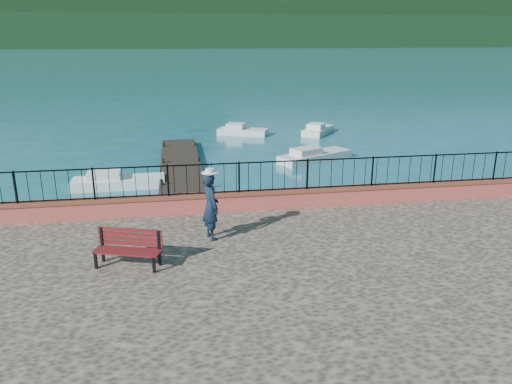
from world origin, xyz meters
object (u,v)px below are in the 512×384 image
object	(u,v)px
boat_2	(315,153)
boat_4	(243,129)
boat_0	(118,178)
person	(211,206)
park_bench	(128,256)
boat_5	(318,128)

from	to	relation	value
boat_2	boat_4	world-z (taller)	same
boat_0	boat_4	bearing A→B (deg)	56.37
person	boat_0	world-z (taller)	person
person	boat_4	bearing A→B (deg)	-28.00
person	boat_2	xyz separation A→B (m)	(6.65, 12.93, -1.73)
park_bench	boat_0	world-z (taller)	park_bench
boat_4	park_bench	bearing A→B (deg)	-81.93
boat_0	park_bench	bearing A→B (deg)	-84.25
person	park_bench	bearing A→B (deg)	106.12
person	boat_5	distance (m)	22.49
boat_0	boat_4	xyz separation A→B (m)	(7.23, 11.39, 0.00)
boat_4	boat_0	bearing A→B (deg)	-99.54
park_bench	person	distance (m)	2.61
person	boat_2	distance (m)	14.64
boat_5	park_bench	bearing A→B (deg)	-172.48
park_bench	person	xyz separation A→B (m)	(2.10, 1.41, 0.65)
boat_0	boat_4	world-z (taller)	same
boat_2	boat_4	size ratio (longest dim) A/B	1.30
person	boat_5	world-z (taller)	person
boat_0	boat_5	xyz separation A→B (m)	(12.47, 11.00, 0.00)
boat_2	park_bench	bearing A→B (deg)	-148.35
boat_0	boat_4	size ratio (longest dim) A/B	1.21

